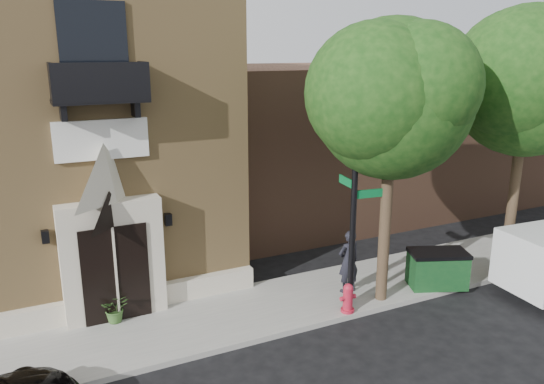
# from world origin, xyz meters

# --- Properties ---
(ground) EXTENTS (120.00, 120.00, 0.00)m
(ground) POSITION_xyz_m (0.00, 0.00, 0.00)
(ground) COLOR black
(ground) RESTS_ON ground
(sidewalk) EXTENTS (42.00, 3.00, 0.15)m
(sidewalk) POSITION_xyz_m (1.00, 1.50, 0.07)
(sidewalk) COLOR gray
(sidewalk) RESTS_ON ground
(church) EXTENTS (12.20, 11.01, 9.30)m
(church) POSITION_xyz_m (-2.99, 7.95, 4.63)
(church) COLOR #A7834E
(church) RESTS_ON ground
(neighbour_building) EXTENTS (18.00, 8.00, 6.40)m
(neighbour_building) POSITION_xyz_m (12.00, 9.00, 3.20)
(neighbour_building) COLOR brown
(neighbour_building) RESTS_ON ground
(street_tree_left) EXTENTS (4.97, 4.38, 7.77)m
(street_tree_left) POSITION_xyz_m (6.03, 0.35, 5.87)
(street_tree_left) COLOR #38281C
(street_tree_left) RESTS_ON sidewalk
(street_tree_mid) EXTENTS (5.21, 4.64, 8.25)m
(street_tree_mid) POSITION_xyz_m (11.03, 0.35, 6.20)
(street_tree_mid) COLOR #38281C
(street_tree_mid) RESTS_ON sidewalk
(street_sign) EXTENTS (0.97, 1.03, 6.15)m
(street_sign) POSITION_xyz_m (5.03, 0.58, 3.25)
(street_sign) COLOR black
(street_sign) RESTS_ON sidewalk
(fire_hydrant) EXTENTS (0.47, 0.38, 0.82)m
(fire_hydrant) POSITION_xyz_m (4.69, 0.20, 0.55)
(fire_hydrant) COLOR #AB1A30
(fire_hydrant) RESTS_ON sidewalk
(dumpster) EXTENTS (1.94, 1.53, 1.11)m
(dumpster) POSITION_xyz_m (8.02, 0.39, 0.71)
(dumpster) COLOR #0F3819
(dumpster) RESTS_ON sidewalk
(planter) EXTENTS (0.76, 0.68, 0.78)m
(planter) POSITION_xyz_m (-1.09, 2.42, 0.54)
(planter) COLOR #3A6129
(planter) RESTS_ON sidewalk
(pedestrian_near) EXTENTS (0.71, 0.48, 1.89)m
(pedestrian_near) POSITION_xyz_m (5.39, 1.25, 1.10)
(pedestrian_near) COLOR black
(pedestrian_near) RESTS_ON sidewalk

